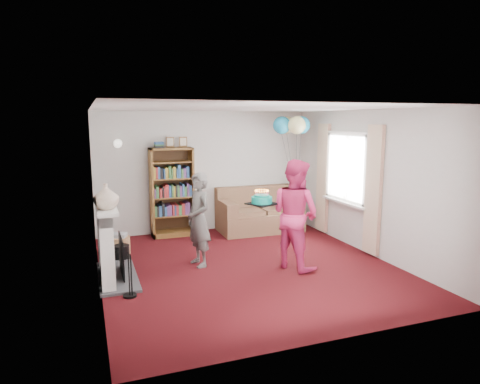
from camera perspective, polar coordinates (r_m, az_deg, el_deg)
name	(u,v)px	position (r m, az deg, el deg)	size (l,w,h in m)	color
ground	(247,266)	(6.98, 0.97, -9.87)	(5.00, 5.00, 0.00)	#37080D
wall_back	(205,172)	(9.03, -4.72, 2.74)	(4.50, 0.02, 2.50)	silver
wall_left	(95,199)	(6.24, -18.77, -0.87)	(0.02, 5.00, 2.50)	silver
wall_right	(369,182)	(7.76, 16.78, 1.22)	(0.02, 5.00, 2.50)	silver
ceiling	(248,108)	(6.58, 1.04, 11.15)	(4.50, 5.00, 0.01)	white
fireplace	(110,245)	(6.59, -16.96, -6.81)	(0.55, 1.80, 1.12)	#3F3F42
window_bay	(346,181)	(8.22, 13.96, 1.47)	(0.14, 2.02, 2.20)	white
wall_sconce	(118,143)	(8.54, -15.98, 6.25)	(0.16, 0.23, 0.16)	gold
bookcase	(172,193)	(8.71, -9.12, -0.07)	(0.84, 0.42, 1.99)	#472B14
sofa	(259,214)	(9.11, 2.50, -2.98)	(1.72, 0.91, 0.91)	brown
wicker_basket	(118,245)	(7.82, -15.95, -6.79)	(0.42, 0.42, 0.37)	#A5724D
person_striped	(199,220)	(6.86, -5.52, -3.68)	(0.55, 0.36, 1.51)	black
person_magenta	(295,214)	(6.78, 7.34, -2.94)	(0.84, 0.66, 1.73)	#CA285F
birthday_cake	(262,200)	(6.65, 2.92, -1.08)	(0.39, 0.39, 0.22)	black
balloons	(292,125)	(8.74, 6.91, 8.84)	(0.79, 0.79, 1.73)	#3F3F3F
mantel_vase	(106,196)	(6.08, -17.44, -0.56)	(0.34, 0.34, 0.35)	beige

